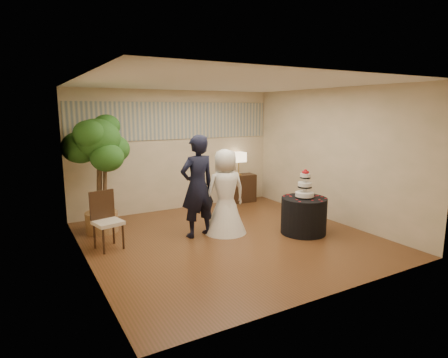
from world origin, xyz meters
TOP-DOWN VIEW (x-y plane):
  - floor at (0.00, 0.00)m, footprint 5.00×5.00m
  - ceiling at (0.00, 0.00)m, footprint 5.00×5.00m
  - wall_back at (0.00, 2.50)m, footprint 5.00×0.06m
  - wall_front at (0.00, -2.50)m, footprint 5.00×0.06m
  - wall_left at (-2.50, 0.00)m, footprint 0.06×5.00m
  - wall_right at (2.50, 0.00)m, footprint 0.06×5.00m
  - mural_border at (0.00, 2.48)m, footprint 4.90×0.02m
  - groom at (-0.45, 0.42)m, footprint 0.75×0.53m
  - bride at (0.10, 0.35)m, footprint 0.89×0.89m
  - cake_table at (1.39, -0.43)m, footprint 0.87×0.87m
  - wedding_cake at (1.39, -0.43)m, footprint 0.36×0.36m
  - console at (1.61, 2.30)m, footprint 0.88×0.44m
  - table_lamp at (1.61, 2.30)m, footprint 0.29×0.29m
  - ficus_tree at (-1.98, 1.58)m, footprint 1.49×1.49m
  - side_chair at (-2.07, 0.58)m, footprint 0.55×0.56m

SIDE VIEW (x-z plane):
  - floor at x=0.00m, z-range 0.00..0.00m
  - cake_table at x=1.39m, z-range 0.00..0.70m
  - console at x=1.61m, z-range 0.00..0.71m
  - side_chair at x=-2.07m, z-range 0.00..0.99m
  - bride at x=0.10m, z-range 0.00..1.63m
  - groom at x=-0.45m, z-range 0.00..1.91m
  - wedding_cake at x=1.39m, z-range 0.70..1.26m
  - table_lamp at x=1.61m, z-range 0.71..1.29m
  - ficus_tree at x=-1.98m, z-range 0.00..2.32m
  - wall_back at x=0.00m, z-range 0.00..2.80m
  - wall_front at x=0.00m, z-range 0.00..2.80m
  - wall_left at x=-2.50m, z-range 0.00..2.80m
  - wall_right at x=2.50m, z-range 0.00..2.80m
  - mural_border at x=0.00m, z-range 1.68..2.52m
  - ceiling at x=0.00m, z-range 2.80..2.80m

